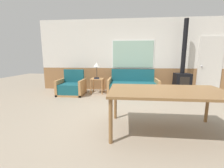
% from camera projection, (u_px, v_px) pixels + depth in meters
% --- Properties ---
extents(ground_plane, '(16.00, 16.00, 0.00)m').
position_uv_depth(ground_plane, '(135.00, 115.00, 3.38)').
color(ground_plane, gray).
extents(wall_back, '(7.20, 0.09, 2.70)m').
position_uv_depth(wall_back, '(132.00, 56.00, 5.72)').
color(wall_back, '#996B42').
rests_on(wall_back, ground_plane).
extents(couch, '(1.74, 0.90, 0.85)m').
position_uv_depth(couch, '(133.00, 87.00, 5.31)').
color(couch, '#B27F4C').
rests_on(couch, ground_plane).
extents(armchair, '(0.88, 0.73, 0.86)m').
position_uv_depth(armchair, '(72.00, 87.00, 5.21)').
color(armchair, '#B27F4C').
rests_on(armchair, ground_plane).
extents(side_table, '(0.45, 0.45, 0.54)m').
position_uv_depth(side_table, '(97.00, 81.00, 5.40)').
color(side_table, '#B27F4C').
rests_on(side_table, ground_plane).
extents(table_lamp, '(0.25, 0.25, 0.57)m').
position_uv_depth(table_lamp, '(97.00, 65.00, 5.38)').
color(table_lamp, '#262628').
rests_on(table_lamp, side_table).
extents(book_stack, '(0.19, 0.14, 0.04)m').
position_uv_depth(book_stack, '(97.00, 78.00, 5.29)').
color(book_stack, '#234799').
rests_on(book_stack, side_table).
extents(dining_table, '(1.96, 1.07, 0.74)m').
position_uv_depth(dining_table, '(167.00, 94.00, 2.54)').
color(dining_table, olive).
rests_on(dining_table, ground_plane).
extents(wood_stove, '(0.51, 0.48, 2.56)m').
position_uv_depth(wood_stove, '(182.00, 75.00, 5.24)').
color(wood_stove, black).
rests_on(wood_stove, ground_plane).
extents(entry_door, '(0.84, 0.09, 2.02)m').
position_uv_depth(entry_door, '(210.00, 65.00, 5.45)').
color(entry_door, silver).
rests_on(entry_door, ground_plane).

